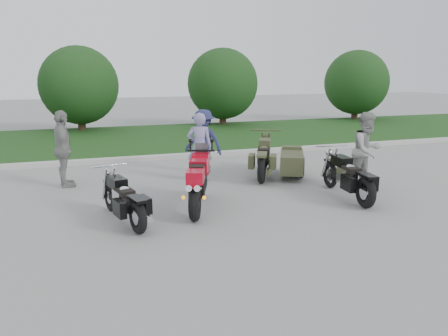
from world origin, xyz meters
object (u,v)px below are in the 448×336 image
object	(u,v)px
sportbike_red	(198,180)
person_grey	(367,150)
cruiser_left	(125,202)
cruiser_sidecar	(280,161)
person_stripe	(200,147)
person_back	(63,149)
cruiser_right	(349,179)
person_denim	(204,142)

from	to	relation	value
sportbike_red	person_grey	world-z (taller)	person_grey
sportbike_red	cruiser_left	distance (m)	1.62
cruiser_sidecar	person_stripe	bearing A→B (deg)	-161.78
cruiser_left	person_back	distance (m)	3.45
cruiser_sidecar	person_stripe	distance (m)	2.26
sportbike_red	person_back	bearing A→B (deg)	154.15
person_grey	cruiser_sidecar	bearing A→B (deg)	120.55
person_back	cruiser_right	bearing A→B (deg)	-124.20
cruiser_right	cruiser_sidecar	xyz separation A→B (m)	(-0.62, 2.36, -0.01)
person_back	cruiser_left	bearing A→B (deg)	-167.59
person_stripe	person_denim	xyz separation A→B (m)	(0.34, 0.83, -0.00)
person_stripe	person_back	distance (m)	3.43
cruiser_left	person_stripe	distance (m)	3.60
cruiser_left	person_grey	xyz separation A→B (m)	(6.00, 0.76, 0.53)
person_denim	person_back	bearing A→B (deg)	-127.98
cruiser_left	person_stripe	world-z (taller)	person_stripe
sportbike_red	person_denim	distance (m)	3.39
sportbike_red	person_stripe	size ratio (longest dim) A/B	1.20
cruiser_right	person_stripe	distance (m)	3.92
person_grey	person_back	distance (m)	7.56
sportbike_red	person_stripe	xyz separation A→B (m)	(0.68, 2.39, 0.28)
sportbike_red	cruiser_left	size ratio (longest dim) A/B	1.03
cruiser_left	cruiser_right	xyz separation A→B (m)	(5.06, 0.08, 0.04)
cruiser_right	person_denim	size ratio (longest dim) A/B	1.30
cruiser_left	person_back	world-z (taller)	person_back
person_grey	cruiser_right	bearing A→B (deg)	-156.03
person_stripe	person_grey	world-z (taller)	person_grey
person_denim	person_back	size ratio (longest dim) A/B	0.94
cruiser_left	cruiser_sidecar	world-z (taller)	cruiser_sidecar
person_stripe	person_back	world-z (taller)	person_back
person_grey	person_back	xyz separation A→B (m)	(-7.16, 2.45, 0.02)
cruiser_sidecar	person_grey	xyz separation A→B (m)	(1.55, -1.68, 0.49)
sportbike_red	person_back	distance (m)	3.94
person_stripe	person_denim	world-z (taller)	same
person_stripe	person_grey	xyz separation A→B (m)	(3.75, -2.01, 0.04)
cruiser_left	person_stripe	bearing A→B (deg)	36.92
person_stripe	cruiser_sidecar	bearing A→B (deg)	-171.48
cruiser_left	person_back	xyz separation A→B (m)	(-1.16, 3.21, 0.54)
cruiser_left	person_grey	distance (m)	6.07
person_stripe	person_grey	bearing A→B (deg)	168.84
cruiser_sidecar	person_denim	xyz separation A→B (m)	(-1.85, 1.15, 0.45)
cruiser_right	sportbike_red	bearing A→B (deg)	-178.97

